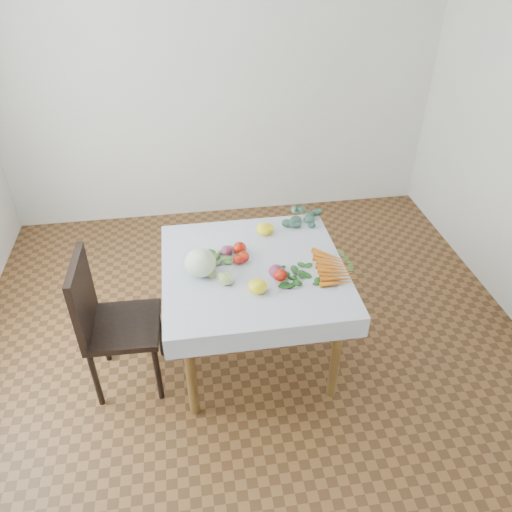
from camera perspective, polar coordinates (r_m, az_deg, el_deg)
The scene contains 19 objects.
ground at distance 3.61m, azimuth -0.27°, elevation -10.85°, with size 4.00×4.00×0.00m, color brown.
back_wall at distance 4.64m, azimuth -4.28°, elevation 19.80°, with size 4.00×0.04×2.70m, color silver.
table at distance 3.16m, azimuth -0.30°, elevation -2.70°, with size 1.00×1.00×0.75m.
tablecloth at distance 3.10m, azimuth -0.30°, elevation -1.27°, with size 1.12×1.12×0.01m, color white.
chair at distance 3.17m, azimuth -16.74°, elevation -6.72°, with size 0.45×0.45×0.97m.
cabbage at distance 3.01m, azimuth -6.39°, elevation -0.76°, with size 0.19×0.19×0.17m, color silver.
tomato_a at distance 3.20m, azimuth -1.89°, elevation 0.93°, with size 0.09×0.09×0.08m, color #B91B0C.
tomato_b at distance 3.13m, azimuth -1.48°, elevation -0.08°, with size 0.08×0.08×0.07m, color #B91B0C.
tomato_c at distance 2.98m, azimuth 2.80°, elevation -2.18°, with size 0.08×0.08×0.07m, color #B91B0C.
tomato_d at distance 3.11m, azimuth -1.98°, elevation -0.37°, with size 0.07×0.07×0.06m, color #B91B0C.
heirloom_back at distance 3.38m, azimuth 1.06°, elevation 3.11°, with size 0.12×0.12×0.08m, color yellow.
heirloom_front at distance 2.89m, azimuth 0.20°, elevation -3.48°, with size 0.11×0.11×0.08m, color yellow.
onion_a at distance 3.19m, azimuth -3.35°, elevation 0.62°, with size 0.07×0.07×0.06m, color maroon.
onion_b at distance 3.00m, azimuth 2.29°, elevation -1.74°, with size 0.09×0.09×0.08m, color maroon.
tomatillo_cluster at distance 2.99m, azimuth -4.40°, elevation -2.36°, with size 0.18×0.11×0.05m.
carrot_bunch at distance 3.09m, azimuth 8.85°, elevation -1.43°, with size 0.22×0.39×0.03m.
kale_bunch at distance 3.55m, azimuth 5.29°, elevation 4.33°, with size 0.28×0.28×0.04m.
basil_bunch at distance 3.03m, azimuth 4.57°, elevation -2.17°, with size 0.28×0.22×0.01m.
dill_bunch at distance 3.19m, azimuth -4.37°, elevation 0.12°, with size 0.19×0.19×0.02m.
Camera 1 is at (-0.37, -2.45, 2.62)m, focal length 35.00 mm.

